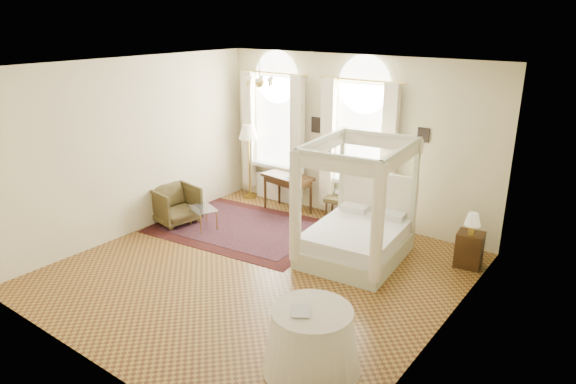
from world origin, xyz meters
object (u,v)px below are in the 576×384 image
(armchair, at_px, (175,205))
(side_table, at_px, (312,340))
(nightstand, at_px, (469,249))
(writing_desk, at_px, (288,181))
(coffee_table, at_px, (203,210))
(floor_lamp, at_px, (248,136))
(canopy_bed, at_px, (356,233))
(stool, at_px, (337,201))

(armchair, relative_size, side_table, 0.71)
(nightstand, height_order, writing_desk, writing_desk)
(writing_desk, relative_size, coffee_table, 1.61)
(coffee_table, distance_m, floor_lamp, 2.24)
(writing_desk, height_order, armchair, writing_desk)
(nightstand, xyz_separation_m, writing_desk, (-3.95, 0.24, 0.39))
(nightstand, relative_size, coffee_table, 0.85)
(nightstand, height_order, armchair, armchair)
(armchair, relative_size, floor_lamp, 0.49)
(writing_desk, bearing_deg, coffee_table, -115.21)
(canopy_bed, relative_size, coffee_table, 2.91)
(stool, xyz_separation_m, armchair, (-2.55, -2.06, -0.04))
(canopy_bed, distance_m, writing_desk, 2.56)
(stool, relative_size, floor_lamp, 0.29)
(nightstand, distance_m, coffee_table, 4.98)
(floor_lamp, bearing_deg, stool, 0.00)
(stool, xyz_separation_m, coffee_table, (-1.91, -1.91, -0.05))
(canopy_bed, height_order, armchair, canopy_bed)
(coffee_table, bearing_deg, canopy_bed, 10.61)
(armchair, distance_m, side_table, 5.24)
(coffee_table, bearing_deg, floor_lamp, 102.82)
(nightstand, bearing_deg, coffee_table, -162.86)
(coffee_table, relative_size, side_table, 0.60)
(coffee_table, distance_m, side_table, 4.72)
(side_table, bearing_deg, nightstand, 80.50)
(canopy_bed, xyz_separation_m, side_table, (1.04, -2.88, -0.08))
(canopy_bed, height_order, stool, canopy_bed)
(stool, bearing_deg, side_table, -62.21)
(writing_desk, distance_m, armchair, 2.37)
(canopy_bed, xyz_separation_m, floor_lamp, (-3.53, 1.33, 0.98))
(canopy_bed, xyz_separation_m, armchair, (-3.73, -0.72, -0.09))
(side_table, bearing_deg, writing_desk, 129.66)
(canopy_bed, distance_m, stool, 1.78)
(coffee_table, bearing_deg, writing_desk, 64.79)
(canopy_bed, bearing_deg, nightstand, 28.05)
(canopy_bed, distance_m, floor_lamp, 3.90)
(coffee_table, xyz_separation_m, side_table, (4.13, -2.30, 0.03))
(stool, height_order, armchair, armchair)
(writing_desk, relative_size, side_table, 0.97)
(side_table, bearing_deg, floor_lamp, 137.29)
(nightstand, bearing_deg, writing_desk, 176.49)
(coffee_table, bearing_deg, nightstand, 17.14)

